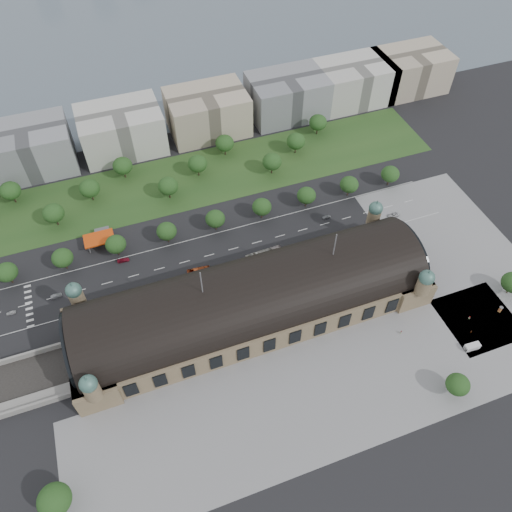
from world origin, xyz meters
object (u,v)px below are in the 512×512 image
object	(u,v)px
parked_car_5	(175,294)
traffic_car_6	(393,215)
pedestrian_0	(401,332)
traffic_car_1	(56,296)
bus_east	(259,256)
parked_car_0	(95,309)
parked_car_4	(108,312)
advertising_column	(500,309)
pedestrian_1	(471,332)
parked_car_2	(109,310)
petrol_station	(101,236)
traffic_car_3	(123,260)
van_south	(471,347)
bus_west	(199,271)
traffic_car_5	(327,217)
parked_car_3	(156,292)
traffic_car_4	(265,255)
pedestrian_3	(476,342)
pedestrian_5	(469,318)
traffic_car_0	(11,313)
bus_mid	(271,251)
parked_car_1	(96,313)
parked_car_6	(171,288)

from	to	relation	value
parked_car_5	traffic_car_6	bearing A→B (deg)	64.85
traffic_car_6	pedestrian_0	xyz separation A→B (m)	(-31.89, -61.33, 0.11)
traffic_car_1	bus_east	bearing A→B (deg)	-101.45
parked_car_0	parked_car_4	xyz separation A→B (m)	(5.32, -3.50, 0.03)
parked_car_4	advertising_column	xyz separation A→B (m)	(158.46, -56.63, 0.82)
advertising_column	pedestrian_1	world-z (taller)	advertising_column
parked_car_2	parked_car_5	size ratio (longest dim) A/B	0.99
petrol_station	traffic_car_3	xyz separation A→B (m)	(7.22, -16.95, -2.15)
van_south	pedestrian_1	bearing A→B (deg)	57.51
bus_west	van_south	world-z (taller)	bus_west
bus_east	pedestrian_1	world-z (taller)	bus_east
traffic_car_5	traffic_car_6	size ratio (longest dim) A/B	0.74
traffic_car_6	parked_car_3	xyz separation A→B (m)	(-123.02, -6.09, -0.16)
traffic_car_1	traffic_car_6	xyz separation A→B (m)	(164.86, -6.87, 0.04)
van_south	advertising_column	world-z (taller)	advertising_column
traffic_car_4	pedestrian_1	bearing A→B (deg)	37.92
traffic_car_5	parked_car_4	world-z (taller)	parked_car_4
parked_car_0	parked_car_5	size ratio (longest dim) A/B	0.94
parked_car_2	parked_car_5	bearing A→B (deg)	65.31
parked_car_5	pedestrian_3	size ratio (longest dim) A/B	2.83
parked_car_3	traffic_car_1	bearing A→B (deg)	-130.30
advertising_column	bus_east	bearing A→B (deg)	143.86
pedestrian_0	van_south	bearing A→B (deg)	-50.43
traffic_car_3	parked_car_4	size ratio (longest dim) A/B	1.18
pedestrian_3	pedestrian_5	distance (m)	11.66
pedestrian_0	pedestrian_3	distance (m)	30.45
traffic_car_3	pedestrian_0	size ratio (longest dim) A/B	2.97
bus_west	traffic_car_1	bearing A→B (deg)	87.31
traffic_car_6	parked_car_0	world-z (taller)	traffic_car_6
traffic_car_0	parked_car_2	distance (m)	41.78
bus_mid	traffic_car_6	bearing A→B (deg)	-91.57
parked_car_1	bus_east	distance (m)	76.91
parked_car_5	parked_car_6	xyz separation A→B (m)	(-0.67, 4.00, 0.06)
petrol_station	parked_car_1	xyz separation A→B (m)	(-9.20, -42.49, -2.21)
petrol_station	parked_car_3	bearing A→B (deg)	-66.41
parked_car_1	parked_car_3	bearing A→B (deg)	69.15
traffic_car_3	bus_west	world-z (taller)	bus_west
parked_car_3	parked_car_6	size ratio (longest dim) A/B	0.76
parked_car_2	bus_east	distance (m)	71.38
traffic_car_6	parked_car_3	bearing A→B (deg)	-89.04
parked_car_4	parked_car_5	xyz separation A→B (m)	(29.00, -0.50, -0.10)
traffic_car_6	parked_car_2	distance (m)	144.51
traffic_car_3	traffic_car_4	xyz separation A→B (m)	(63.16, -19.59, -0.01)
traffic_car_0	traffic_car_3	size ratio (longest dim) A/B	0.72
petrol_station	bus_mid	size ratio (longest dim) A/B	1.27
pedestrian_5	parked_car_3	bearing A→B (deg)	-137.29
parked_car_6	van_south	size ratio (longest dim) A/B	0.78
parked_car_2	parked_car_6	distance (m)	28.04
parked_car_4	parked_car_6	xyz separation A→B (m)	(28.33, 3.50, -0.04)
traffic_car_4	parked_car_3	world-z (taller)	traffic_car_4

